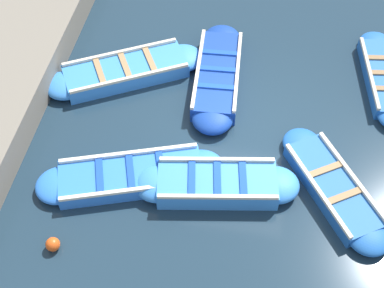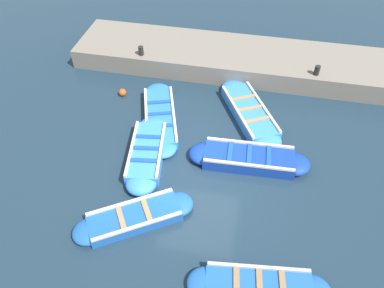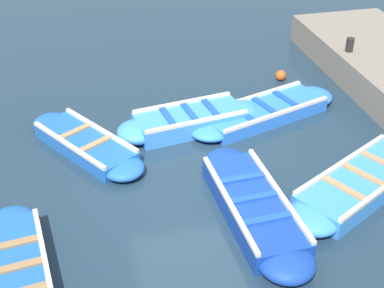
{
  "view_description": "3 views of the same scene",
  "coord_description": "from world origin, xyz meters",
  "px_view_note": "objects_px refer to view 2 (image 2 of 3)",
  "views": [
    {
      "loc": [
        0.12,
        -7.92,
        9.08
      ],
      "look_at": [
        -1.0,
        -0.98,
        0.37
      ],
      "focal_mm": 50.0,
      "sensor_mm": 36.0,
      "label": 1
    },
    {
      "loc": [
        7.19,
        1.18,
        8.62
      ],
      "look_at": [
        -0.88,
        -0.48,
        0.35
      ],
      "focal_mm": 35.0,
      "sensor_mm": 36.0,
      "label": 2
    },
    {
      "loc": [
        1.99,
        8.11,
        6.23
      ],
      "look_at": [
        -0.08,
        -0.48,
        0.46
      ],
      "focal_mm": 50.0,
      "sensor_mm": 36.0,
      "label": 3
    }
  ],
  "objects_px": {
    "boat_far_corner": "(160,117)",
    "boat_drifting": "(249,159)",
    "bollard_north": "(141,51)",
    "buoy_orange_near": "(122,92)",
    "boat_end_of_row": "(135,217)",
    "boat_inner_gap": "(259,288)",
    "boat_broadside": "(147,153)",
    "bollard_mid_north": "(317,70)",
    "boat_tucked": "(249,113)"
  },
  "relations": [
    {
      "from": "boat_broadside",
      "to": "bollard_mid_north",
      "type": "height_order",
      "value": "bollard_mid_north"
    },
    {
      "from": "boat_broadside",
      "to": "boat_tucked",
      "type": "bearing_deg",
      "value": 131.56
    },
    {
      "from": "boat_drifting",
      "to": "boat_end_of_row",
      "type": "distance_m",
      "value": 3.89
    },
    {
      "from": "boat_drifting",
      "to": "bollard_north",
      "type": "bearing_deg",
      "value": -131.74
    },
    {
      "from": "boat_drifting",
      "to": "boat_broadside",
      "type": "xyz_separation_m",
      "value": [
        0.4,
        -3.12,
        0.0
      ]
    },
    {
      "from": "boat_far_corner",
      "to": "boat_end_of_row",
      "type": "bearing_deg",
      "value": 5.47
    },
    {
      "from": "boat_far_corner",
      "to": "bollard_mid_north",
      "type": "xyz_separation_m",
      "value": [
        -2.77,
        5.16,
        0.78
      ]
    },
    {
      "from": "boat_broadside",
      "to": "bollard_mid_north",
      "type": "relative_size",
      "value": 9.78
    },
    {
      "from": "boat_drifting",
      "to": "boat_far_corner",
      "type": "bearing_deg",
      "value": -113.32
    },
    {
      "from": "boat_end_of_row",
      "to": "boat_far_corner",
      "type": "bearing_deg",
      "value": -174.53
    },
    {
      "from": "boat_end_of_row",
      "to": "buoy_orange_near",
      "type": "xyz_separation_m",
      "value": [
        -5.18,
        -2.13,
        -0.02
      ]
    },
    {
      "from": "boat_end_of_row",
      "to": "boat_broadside",
      "type": "bearing_deg",
      "value": -171.72
    },
    {
      "from": "bollard_north",
      "to": "boat_broadside",
      "type": "bearing_deg",
      "value": 18.46
    },
    {
      "from": "boat_far_corner",
      "to": "bollard_north",
      "type": "relative_size",
      "value": 11.38
    },
    {
      "from": "bollard_north",
      "to": "boat_far_corner",
      "type": "bearing_deg",
      "value": 27.82
    },
    {
      "from": "boat_tucked",
      "to": "boat_inner_gap",
      "type": "distance_m",
      "value": 6.23
    },
    {
      "from": "boat_far_corner",
      "to": "buoy_orange_near",
      "type": "distance_m",
      "value": 2.06
    },
    {
      "from": "boat_broadside",
      "to": "boat_end_of_row",
      "type": "distance_m",
      "value": 2.34
    },
    {
      "from": "boat_broadside",
      "to": "boat_far_corner",
      "type": "distance_m",
      "value": 1.77
    },
    {
      "from": "boat_broadside",
      "to": "bollard_north",
      "type": "relative_size",
      "value": 9.78
    },
    {
      "from": "boat_drifting",
      "to": "boat_tucked",
      "type": "height_order",
      "value": "boat_drifting"
    },
    {
      "from": "boat_end_of_row",
      "to": "boat_inner_gap",
      "type": "distance_m",
      "value": 3.63
    },
    {
      "from": "bollard_mid_north",
      "to": "bollard_north",
      "type": "bearing_deg",
      "value": -90.0
    },
    {
      "from": "bollard_north",
      "to": "buoy_orange_near",
      "type": "height_order",
      "value": "bollard_north"
    },
    {
      "from": "boat_inner_gap",
      "to": "boat_drifting",
      "type": "bearing_deg",
      "value": -171.15
    },
    {
      "from": "boat_tucked",
      "to": "boat_broadside",
      "type": "bearing_deg",
      "value": -48.44
    },
    {
      "from": "boat_broadside",
      "to": "boat_end_of_row",
      "type": "xyz_separation_m",
      "value": [
        2.32,
        0.34,
        -0.05
      ]
    },
    {
      "from": "boat_drifting",
      "to": "boat_broadside",
      "type": "distance_m",
      "value": 3.15
    },
    {
      "from": "boat_far_corner",
      "to": "buoy_orange_near",
      "type": "height_order",
      "value": "boat_far_corner"
    },
    {
      "from": "boat_tucked",
      "to": "buoy_orange_near",
      "type": "bearing_deg",
      "value": -93.13
    },
    {
      "from": "bollard_north",
      "to": "buoy_orange_near",
      "type": "distance_m",
      "value": 1.88
    },
    {
      "from": "bollard_north",
      "to": "buoy_orange_near",
      "type": "xyz_separation_m",
      "value": [
        1.68,
        -0.28,
        -0.8
      ]
    },
    {
      "from": "bollard_north",
      "to": "bollard_mid_north",
      "type": "distance_m",
      "value": 6.62
    },
    {
      "from": "boat_inner_gap",
      "to": "bollard_mid_north",
      "type": "bearing_deg",
      "value": 170.41
    },
    {
      "from": "bollard_north",
      "to": "bollard_mid_north",
      "type": "xyz_separation_m",
      "value": [
        0.0,
        6.62,
        0.0
      ]
    },
    {
      "from": "boat_broadside",
      "to": "buoy_orange_near",
      "type": "height_order",
      "value": "boat_broadside"
    },
    {
      "from": "boat_far_corner",
      "to": "boat_broadside",
      "type": "bearing_deg",
      "value": 1.74
    },
    {
      "from": "boat_drifting",
      "to": "boat_tucked",
      "type": "xyz_separation_m",
      "value": [
        -2.2,
        -0.19,
        -0.02
      ]
    },
    {
      "from": "boat_far_corner",
      "to": "bollard_mid_north",
      "type": "height_order",
      "value": "bollard_mid_north"
    },
    {
      "from": "boat_inner_gap",
      "to": "bollard_mid_north",
      "type": "height_order",
      "value": "bollard_mid_north"
    },
    {
      "from": "boat_broadside",
      "to": "boat_end_of_row",
      "type": "relative_size",
      "value": 1.06
    },
    {
      "from": "boat_drifting",
      "to": "bollard_mid_north",
      "type": "height_order",
      "value": "bollard_mid_north"
    },
    {
      "from": "boat_inner_gap",
      "to": "bollard_north",
      "type": "xyz_separation_m",
      "value": [
        -8.11,
        -5.26,
        0.79
      ]
    },
    {
      "from": "boat_far_corner",
      "to": "boat_drifting",
      "type": "bearing_deg",
      "value": 66.68
    },
    {
      "from": "boat_end_of_row",
      "to": "bollard_north",
      "type": "height_order",
      "value": "bollard_north"
    },
    {
      "from": "boat_end_of_row",
      "to": "buoy_orange_near",
      "type": "height_order",
      "value": "boat_end_of_row"
    },
    {
      "from": "boat_drifting",
      "to": "buoy_orange_near",
      "type": "bearing_deg",
      "value": -116.59
    },
    {
      "from": "boat_broadside",
      "to": "buoy_orange_near",
      "type": "relative_size",
      "value": 12.52
    },
    {
      "from": "boat_drifting",
      "to": "boat_far_corner",
      "type": "distance_m",
      "value": 3.46
    },
    {
      "from": "boat_tucked",
      "to": "bollard_north",
      "type": "xyz_separation_m",
      "value": [
        -1.93,
        -4.45,
        0.76
      ]
    }
  ]
}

